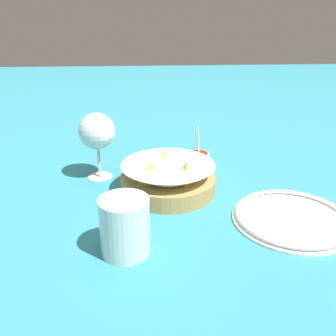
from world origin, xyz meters
TOP-DOWN VIEW (x-y plane):
  - ground_plane at (0.00, 0.00)m, footprint 4.00×4.00m
  - food_basket at (-0.02, -0.02)m, footprint 0.22×0.22m
  - sauce_cup at (0.13, -0.11)m, footprint 0.06×0.06m
  - wine_glass at (0.07, 0.15)m, footprint 0.09×0.09m
  - beer_mug at (-0.24, 0.07)m, footprint 0.13×0.09m
  - side_plate at (-0.17, -0.26)m, footprint 0.24×0.24m

SIDE VIEW (x-z plane):
  - ground_plane at x=0.00m, z-range 0.00..0.00m
  - side_plate at x=-0.17m, z-range 0.00..0.01m
  - sauce_cup at x=0.13m, z-range -0.03..0.07m
  - food_basket at x=-0.02m, z-range -0.01..0.08m
  - beer_mug at x=-0.24m, z-range 0.00..0.10m
  - wine_glass at x=0.07m, z-range 0.03..0.20m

